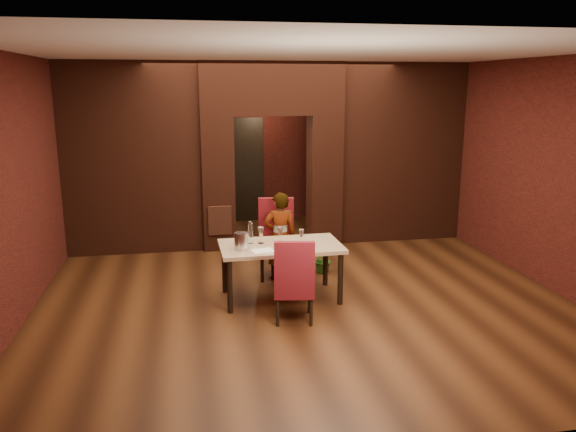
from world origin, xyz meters
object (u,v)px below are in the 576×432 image
wine_glass_b (280,235)px  potted_plant (323,259)px  chair_far (277,239)px  wine_glass_a (261,235)px  person_seated (280,236)px  chair_near (294,279)px  water_bottle (251,232)px  wine_glass_c (302,236)px  wine_bucket (241,241)px  dining_table (281,271)px

wine_glass_b → potted_plant: (0.80, 0.81, -0.64)m
chair_far → wine_glass_a: size_ratio=5.23×
person_seated → wine_glass_b: size_ratio=6.54×
person_seated → wine_glass_a: bearing=60.5°
chair_near → water_bottle: water_bottle is taller
wine_glass_c → wine_bucket: bearing=-169.5°
dining_table → wine_bucket: 0.73m
chair_far → wine_glass_c: (0.20, -0.83, 0.26)m
chair_far → person_seated: size_ratio=0.89×
chair_near → wine_glass_b: size_ratio=5.23×
dining_table → wine_glass_a: wine_glass_a is taller
chair_far → wine_glass_c: bearing=-69.7°
person_seated → wine_bucket: person_seated is taller
wine_glass_a → potted_plant: bearing=38.3°
wine_bucket → potted_plant: wine_bucket is taller
dining_table → wine_bucket: (-0.53, -0.13, 0.49)m
person_seated → wine_bucket: (-0.65, -0.90, 0.21)m
potted_plant → water_bottle: bearing=-146.1°
wine_glass_a → wine_glass_b: bearing=6.9°
person_seated → wine_glass_a: size_ratio=5.87×
dining_table → wine_glass_c: wine_glass_c is taller
potted_plant → wine_glass_c: bearing=-119.9°
chair_far → chair_near: size_ratio=1.11×
chair_near → person_seated: 1.51m
chair_far → wine_glass_b: bearing=-89.0°
chair_near → wine_glass_a: bearing=-61.4°
chair_near → potted_plant: (0.77, 1.67, -0.31)m
chair_near → wine_glass_c: chair_near is taller
chair_near → water_bottle: bearing=-54.4°
water_bottle → dining_table: bearing=-19.6°
person_seated → water_bottle: (-0.50, -0.63, 0.25)m
wine_glass_c → wine_bucket: (-0.82, -0.15, 0.02)m
person_seated → wine_glass_c: (0.17, -0.74, 0.19)m
wine_glass_a → wine_bucket: bearing=-141.4°
wine_glass_c → potted_plant: bearing=60.1°
potted_plant → dining_table: bearing=-130.8°
wine_glass_c → potted_plant: wine_glass_c is taller
wine_glass_b → wine_bucket: 0.61m
chair_near → wine_glass_c: bearing=-98.7°
dining_table → water_bottle: (-0.38, 0.14, 0.53)m
dining_table → wine_bucket: wine_bucket is taller
dining_table → water_bottle: water_bottle is taller
water_bottle → chair_near: bearing=-64.0°
water_bottle → chair_far: bearing=57.0°
dining_table → person_seated: size_ratio=1.22×
wine_glass_a → wine_glass_c: bearing=-8.1°
wine_glass_b → water_bottle: size_ratio=0.67×
chair_near → water_bottle: 1.03m
wine_glass_b → dining_table: bearing=-95.9°
dining_table → potted_plant: size_ratio=3.83×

